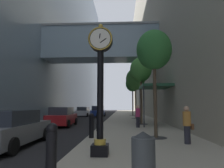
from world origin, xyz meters
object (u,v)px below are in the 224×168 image
object	(u,v)px
bollard_third	(91,125)
street_tree_mid_near	(141,70)
car_white_far	(84,112)
car_red_trailing	(62,117)
bollard_nearest	(51,150)
trash_bin	(143,155)
pedestrian_walking	(187,124)
pedestrian_by_clock	(138,116)
bollard_fourth	(98,121)
car_blue_mid	(98,112)
street_tree_mid_far	(135,79)
car_grey_near	(11,129)
street_tree_far	(133,84)
street_tree_near	(154,51)
street_clock	(100,81)

from	to	relation	value
bollard_third	street_tree_mid_near	bearing A→B (deg)	67.53
car_white_far	car_red_trailing	size ratio (longest dim) A/B	1.05
bollard_nearest	trash_bin	bearing A→B (deg)	1.52
pedestrian_walking	pedestrian_by_clock	distance (m)	6.68
bollard_third	bollard_fourth	bearing A→B (deg)	90.00
car_blue_mid	car_white_far	xyz separation A→B (m)	(-2.59, 1.64, -0.07)
street_tree_mid_far	car_grey_near	xyz separation A→B (m)	(-6.47, -17.22, -4.34)
street_tree_mid_far	street_tree_far	world-z (taller)	street_tree_far
bollard_third	street_tree_near	world-z (taller)	street_tree_near
bollard_nearest	street_tree_mid_far	size ratio (longest dim) A/B	0.19
trash_bin	street_tree_far	bearing A→B (deg)	87.58
street_tree_mid_far	car_red_trailing	distance (m)	11.78
bollard_third	street_clock	bearing A→B (deg)	-76.93
bollard_nearest	bollard_third	xyz separation A→B (m)	(0.00, 5.82, 0.00)
street_tree_mid_near	car_blue_mid	world-z (taller)	street_tree_mid_near
street_tree_near	car_grey_near	bearing A→B (deg)	-163.90
bollard_nearest	pedestrian_by_clock	world-z (taller)	pedestrian_by_clock
pedestrian_by_clock	bollard_third	bearing A→B (deg)	-118.11
street_clock	street_tree_mid_near	size ratio (longest dim) A/B	0.74
bollard_third	car_blue_mid	distance (m)	21.41
street_clock	car_white_far	distance (m)	27.17
bollard_nearest	bollard_fourth	distance (m)	8.73
trash_bin	pedestrian_walking	xyz separation A→B (m)	(2.31, 4.37, 0.30)
bollard_fourth	pedestrian_by_clock	size ratio (longest dim) A/B	0.75
street_tree_mid_near	pedestrian_by_clock	world-z (taller)	street_tree_mid_near
bollard_fourth	pedestrian_walking	world-z (taller)	pedestrian_walking
car_blue_mid	street_tree_far	bearing A→B (deg)	19.25
bollard_third	car_grey_near	distance (m)	3.64
street_tree_mid_far	car_white_far	distance (m)	11.79
bollard_third	street_tree_near	size ratio (longest dim) A/B	0.22
street_tree_mid_far	bollard_third	bearing A→B (deg)	-101.82
street_clock	street_tree_far	xyz separation A→B (m)	(2.42, 26.78, 2.76)
bollard_nearest	trash_bin	world-z (taller)	bollard_nearest
bollard_fourth	street_clock	bearing A→B (deg)	-82.70
street_tree_far	pedestrian_by_clock	xyz separation A→B (m)	(-0.53, -18.12, -4.34)
street_tree_far	trash_bin	world-z (taller)	street_tree_far
street_tree_mid_near	pedestrian_by_clock	bearing A→B (deg)	-100.85
bollard_fourth	car_grey_near	size ratio (longest dim) A/B	0.26
street_clock	car_grey_near	size ratio (longest dim) A/B	0.94
bollard_third	car_grey_near	world-z (taller)	car_grey_near
bollard_nearest	bollard_fourth	bearing A→B (deg)	90.00
bollard_fourth	car_grey_near	distance (m)	5.62
bollard_third	trash_bin	xyz separation A→B (m)	(2.03, -5.77, -0.11)
pedestrian_by_clock	car_blue_mid	distance (m)	16.94
trash_bin	street_tree_mid_near	bearing A→B (deg)	84.87
bollard_nearest	car_blue_mid	xyz separation A→B (m)	(-2.24, 27.11, 0.05)
bollard_fourth	street_tree_far	xyz separation A→B (m)	(3.25, 20.30, 4.57)
bollard_fourth	pedestrian_by_clock	xyz separation A→B (m)	(2.72, 2.18, 0.23)
bollard_third	car_red_trailing	size ratio (longest dim) A/B	0.29
pedestrian_walking	car_red_trailing	size ratio (longest dim) A/B	0.37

